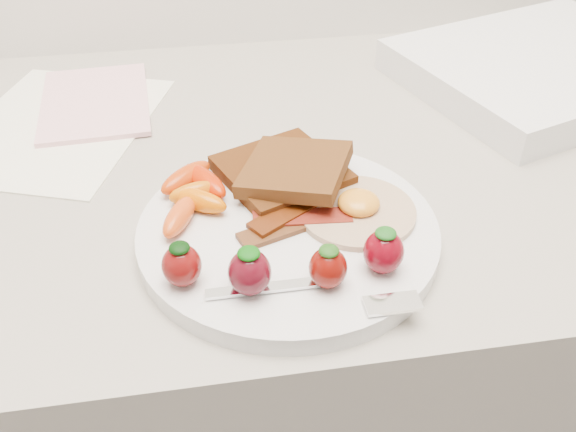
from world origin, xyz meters
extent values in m
cube|color=gray|center=(0.00, 1.70, 0.45)|extent=(2.00, 0.60, 0.90)
cylinder|color=silver|center=(-0.02, 1.55, 0.91)|extent=(0.27, 0.27, 0.02)
cube|color=#331106|center=(-0.01, 1.62, 0.93)|extent=(0.14, 0.14, 0.01)
cube|color=black|center=(0.00, 1.61, 0.94)|extent=(0.12, 0.12, 0.02)
cylinder|color=beige|center=(0.05, 1.55, 0.92)|extent=(0.14, 0.14, 0.01)
ellipsoid|color=orange|center=(0.05, 1.56, 0.93)|extent=(0.05, 0.05, 0.02)
cube|color=black|center=(-0.02, 1.54, 0.92)|extent=(0.09, 0.05, 0.00)
cube|color=#50110D|center=(0.00, 1.55, 0.92)|extent=(0.09, 0.03, 0.00)
cube|color=#350A02|center=(-0.01, 1.56, 0.92)|extent=(0.09, 0.07, 0.00)
ellipsoid|color=#CB6206|center=(-0.10, 1.60, 0.93)|extent=(0.05, 0.03, 0.02)
ellipsoid|color=#D95F00|center=(-0.09, 1.59, 0.93)|extent=(0.06, 0.05, 0.02)
ellipsoid|color=#D14713|center=(-0.11, 1.56, 0.93)|extent=(0.04, 0.06, 0.02)
ellipsoid|color=#BA2100|center=(-0.09, 1.62, 0.93)|extent=(0.05, 0.07, 0.02)
ellipsoid|color=#BA3507|center=(-0.11, 1.62, 0.93)|extent=(0.06, 0.06, 0.02)
ellipsoid|color=#640B0A|center=(-0.11, 1.49, 0.94)|extent=(0.03, 0.03, 0.04)
ellipsoid|color=black|center=(-0.11, 1.49, 0.95)|extent=(0.02, 0.02, 0.01)
ellipsoid|color=#4B0913|center=(-0.06, 1.47, 0.94)|extent=(0.03, 0.03, 0.04)
ellipsoid|color=#084C08|center=(-0.06, 1.47, 0.96)|extent=(0.02, 0.02, 0.01)
ellipsoid|color=#610A05|center=(0.00, 1.47, 0.94)|extent=(0.03, 0.03, 0.03)
ellipsoid|color=#1D4C11|center=(0.00, 1.47, 0.95)|extent=(0.02, 0.02, 0.01)
ellipsoid|color=#64030F|center=(0.05, 1.48, 0.94)|extent=(0.03, 0.03, 0.04)
ellipsoid|color=#155114|center=(0.05, 1.48, 0.96)|extent=(0.02, 0.02, 0.01)
cube|color=white|center=(-0.04, 1.47, 0.92)|extent=(0.10, 0.01, 0.00)
cube|color=white|center=(0.05, 1.44, 0.92)|extent=(0.04, 0.02, 0.00)
cube|color=white|center=(-0.25, 1.80, 0.90)|extent=(0.28, 0.32, 0.00)
cube|color=#F6B5BF|center=(-0.21, 1.84, 0.91)|extent=(0.14, 0.19, 0.01)
cube|color=white|center=(0.36, 1.81, 0.92)|extent=(0.41, 0.37, 0.04)
camera|label=1|loc=(-0.09, 1.11, 1.28)|focal=40.00mm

